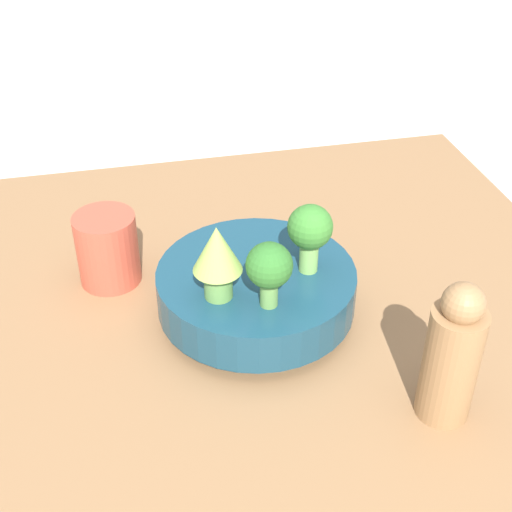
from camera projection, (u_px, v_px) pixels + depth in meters
name	position (u px, v px, depth m)	size (l,w,h in m)	color
ground_plane	(263.00, 365.00, 0.79)	(6.00, 6.00, 0.00)	silver
table	(263.00, 349.00, 0.78)	(0.84, 0.81, 0.05)	olive
bowl	(256.00, 290.00, 0.77)	(0.22, 0.22, 0.06)	navy
romanesco_piece_near	(217.00, 256.00, 0.70)	(0.05, 0.05, 0.08)	#609347
broccoli_floret_back	(310.00, 230.00, 0.73)	(0.05, 0.05, 0.08)	#7AB256
broccoli_floret_right	(267.00, 268.00, 0.69)	(0.05, 0.05, 0.07)	#609347
cup	(107.00, 249.00, 0.83)	(0.07, 0.07, 0.09)	#C64C38
pepper_mill	(452.00, 356.00, 0.64)	(0.05, 0.05, 0.15)	#997047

